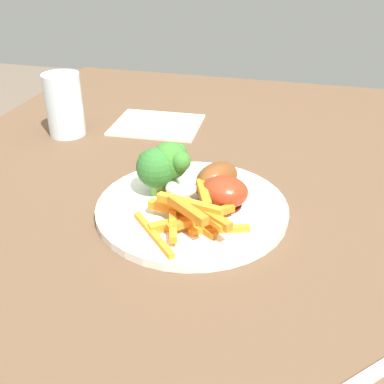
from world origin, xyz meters
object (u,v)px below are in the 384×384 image
object	(u,v)px
dinner_plate	(192,208)
broccoli_floret_front	(172,161)
dining_table	(180,233)
chicken_drumstick_near	(214,180)
chicken_drumstick_far	(221,192)
broccoli_floret_middle	(157,168)
water_glass	(64,105)
carrot_fries_pile	(192,214)

from	to	relation	value
dinner_plate	broccoli_floret_front	world-z (taller)	broccoli_floret_front
dining_table	dinner_plate	bearing A→B (deg)	27.28
chicken_drumstick_near	chicken_drumstick_far	distance (m)	0.03
dining_table	broccoli_floret_front	xyz separation A→B (m)	(0.05, 0.00, 0.16)
broccoli_floret_middle	dining_table	bearing A→B (deg)	166.76
broccoli_floret_middle	water_glass	size ratio (longest dim) A/B	0.60
carrot_fries_pile	chicken_drumstick_near	xyz separation A→B (m)	(-0.08, 0.01, 0.01)
water_glass	chicken_drumstick_near	bearing A→B (deg)	62.14
dining_table	chicken_drumstick_far	world-z (taller)	chicken_drumstick_far
chicken_drumstick_far	broccoli_floret_middle	bearing A→B (deg)	-95.22
water_glass	broccoli_floret_middle	bearing A→B (deg)	51.95
dining_table	chicken_drumstick_near	size ratio (longest dim) A/B	9.92
broccoli_floret_front	water_glass	distance (m)	0.32
dinner_plate	chicken_drumstick_far	xyz separation A→B (m)	(-0.01, 0.04, 0.03)
dinner_plate	carrot_fries_pile	distance (m)	0.05
broccoli_floret_middle	chicken_drumstick_near	xyz separation A→B (m)	(-0.02, 0.08, -0.02)
carrot_fries_pile	chicken_drumstick_far	world-z (taller)	same
chicken_drumstick_near	water_glass	bearing A→B (deg)	-117.86
dining_table	chicken_drumstick_far	xyz separation A→B (m)	(0.07, 0.08, 0.13)
dining_table	dinner_plate	xyz separation A→B (m)	(0.08, 0.04, 0.11)
chicken_drumstick_far	water_glass	world-z (taller)	water_glass
broccoli_floret_middle	chicken_drumstick_near	distance (m)	0.08
broccoli_floret_middle	chicken_drumstick_near	world-z (taller)	broccoli_floret_middle
chicken_drumstick_near	dinner_plate	bearing A→B (deg)	-31.16
chicken_drumstick_far	broccoli_floret_front	bearing A→B (deg)	-106.39
carrot_fries_pile	broccoli_floret_middle	bearing A→B (deg)	-133.54
chicken_drumstick_near	water_glass	xyz separation A→B (m)	(-0.17, -0.32, 0.02)
broccoli_floret_front	dinner_plate	bearing A→B (deg)	50.16
dinner_plate	chicken_drumstick_near	bearing A→B (deg)	148.84
carrot_fries_pile	chicken_drumstick_far	xyz separation A→B (m)	(-0.06, 0.03, 0.00)
dining_table	chicken_drumstick_near	distance (m)	0.15
broccoli_floret_middle	carrot_fries_pile	distance (m)	0.10
dinner_plate	water_glass	size ratio (longest dim) A/B	2.29
broccoli_floret_middle	carrot_fries_pile	size ratio (longest dim) A/B	0.45
carrot_fries_pile	water_glass	bearing A→B (deg)	-129.31
chicken_drumstick_near	broccoli_floret_front	bearing A→B (deg)	-83.36
chicken_drumstick_near	chicken_drumstick_far	bearing A→B (deg)	27.51
water_glass	dining_table	bearing A→B (deg)	63.47
chicken_drumstick_near	dining_table	bearing A→B (deg)	-122.94
chicken_drumstick_far	carrot_fries_pile	bearing A→B (deg)	-25.43
dinner_plate	water_glass	bearing A→B (deg)	-124.83
dinner_plate	chicken_drumstick_far	size ratio (longest dim) A/B	2.28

